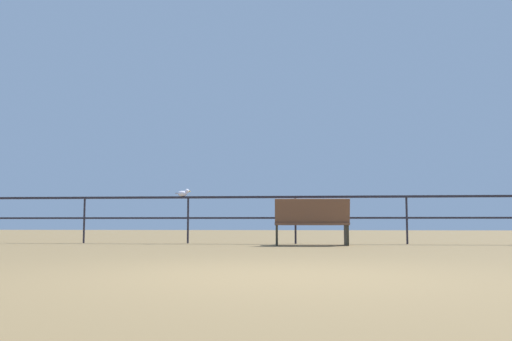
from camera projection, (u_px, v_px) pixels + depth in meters
name	position (u px, v px, depth m)	size (l,w,h in m)	color
ground_plane	(275.00, 276.00, 4.87)	(60.00, 60.00, 0.00)	olive
pier_railing	(295.00, 208.00, 12.40)	(23.82, 0.05, 1.04)	#26232D
bench_near_left	(312.00, 221.00, 11.43)	(1.52, 0.80, 0.93)	brown
seagull_on_rail	(183.00, 193.00, 12.67)	(0.34, 0.22, 0.16)	white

